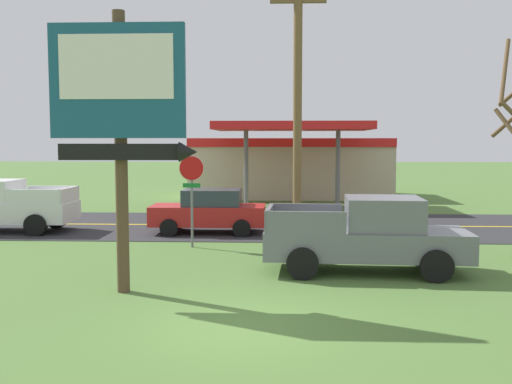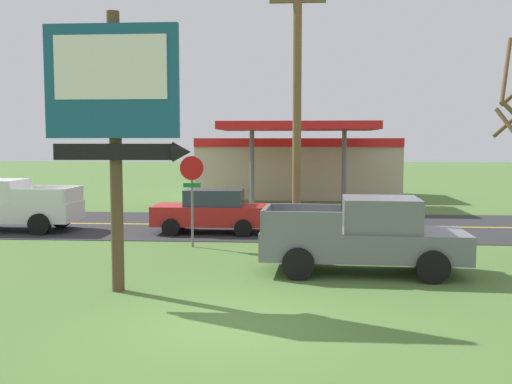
% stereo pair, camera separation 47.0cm
% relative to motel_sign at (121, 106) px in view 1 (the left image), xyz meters
% --- Properties ---
extents(ground_plane, '(180.00, 180.00, 0.00)m').
position_rel_motel_sign_xyz_m(ground_plane, '(2.70, -2.28, -4.17)').
color(ground_plane, '#4C7033').
extents(road_asphalt, '(140.00, 8.00, 0.02)m').
position_rel_motel_sign_xyz_m(road_asphalt, '(2.70, 10.72, -4.16)').
color(road_asphalt, '#2B2B2D').
rests_on(road_asphalt, ground).
extents(road_centre_line, '(126.00, 0.20, 0.01)m').
position_rel_motel_sign_xyz_m(road_centre_line, '(2.70, 10.72, -4.14)').
color(road_centre_line, gold).
rests_on(road_centre_line, road_asphalt).
extents(motel_sign, '(3.21, 0.54, 6.23)m').
position_rel_motel_sign_xyz_m(motel_sign, '(0.00, 0.00, 0.00)').
color(motel_sign, brown).
rests_on(motel_sign, ground).
extents(stop_sign, '(0.80, 0.08, 2.95)m').
position_rel_motel_sign_xyz_m(stop_sign, '(0.64, 5.78, -2.14)').
color(stop_sign, slate).
rests_on(stop_sign, ground).
extents(utility_pole, '(1.85, 0.26, 8.84)m').
position_rel_motel_sign_xyz_m(utility_pole, '(3.98, 5.00, 0.54)').
color(utility_pole, brown).
rests_on(utility_pole, ground).
extents(gas_station, '(12.00, 11.50, 4.40)m').
position_rel_motel_sign_xyz_m(gas_station, '(4.05, 23.54, -2.22)').
color(gas_station, beige).
rests_on(gas_station, ground).
extents(pickup_grey_parked_on_lawn, '(5.29, 2.44, 1.96)m').
position_rel_motel_sign_xyz_m(pickup_grey_parked_on_lawn, '(5.75, 2.40, -3.20)').
color(pickup_grey_parked_on_lawn, slate).
rests_on(pickup_grey_parked_on_lawn, ground).
extents(pickup_white_on_road, '(5.20, 2.24, 1.96)m').
position_rel_motel_sign_xyz_m(pickup_white_on_road, '(-7.00, 8.72, -3.20)').
color(pickup_white_on_road, silver).
rests_on(pickup_white_on_road, ground).
extents(car_red_near_lane, '(4.20, 2.00, 1.64)m').
position_rel_motel_sign_xyz_m(car_red_near_lane, '(0.83, 8.72, -3.34)').
color(car_red_near_lane, red).
rests_on(car_red_near_lane, ground).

